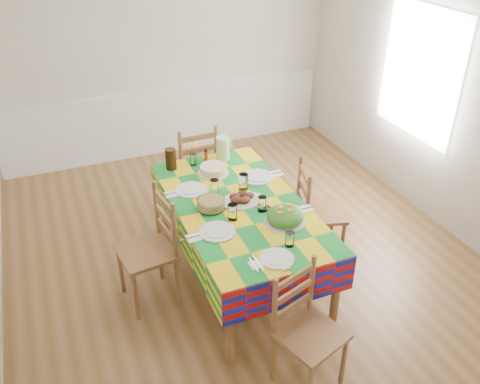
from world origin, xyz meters
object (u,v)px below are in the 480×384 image
at_px(meat_platter, 242,199).
at_px(chair_near, 306,331).
at_px(dining_table, 239,212).
at_px(green_pitcher, 223,148).
at_px(chair_far, 195,168).
at_px(tea_pitcher, 171,159).
at_px(chair_right, 317,212).
at_px(chair_left, 151,250).

height_order(meat_platter, chair_near, chair_near).
bearing_deg(meat_platter, chair_near, -92.11).
height_order(dining_table, green_pitcher, green_pitcher).
xyz_separation_m(chair_near, chair_far, (0.02, 2.59, 0.03)).
bearing_deg(chair_far, dining_table, 88.72).
distance_m(tea_pitcher, chair_near, 2.23).
distance_m(tea_pitcher, chair_right, 1.52).
height_order(tea_pitcher, chair_right, same).
bearing_deg(chair_near, chair_right, 39.10).
distance_m(chair_near, chair_right, 1.55).
bearing_deg(dining_table, chair_left, 179.59).
relative_size(dining_table, chair_near, 2.08).
bearing_deg(dining_table, chair_right, 0.92).
xyz_separation_m(dining_table, green_pitcher, (0.18, 0.87, 0.21)).
relative_size(meat_platter, chair_near, 0.40).
height_order(chair_far, chair_left, chair_left).
relative_size(meat_platter, tea_pitcher, 1.86).
height_order(chair_near, chair_left, chair_left).
bearing_deg(chair_far, meat_platter, 90.27).
distance_m(green_pitcher, chair_right, 1.15).
bearing_deg(dining_table, chair_far, 89.95).
bearing_deg(meat_platter, tea_pitcher, 115.71).
xyz_separation_m(chair_near, chair_left, (-0.80, 1.30, 0.04)).
bearing_deg(chair_left, green_pitcher, 124.12).
bearing_deg(tea_pitcher, chair_near, -80.64).
height_order(green_pitcher, chair_right, green_pitcher).
bearing_deg(tea_pitcher, dining_table, -66.82).
relative_size(meat_platter, green_pitcher, 1.67).
xyz_separation_m(dining_table, chair_right, (0.82, 0.01, -0.21)).
xyz_separation_m(meat_platter, chair_far, (-0.03, 1.27, -0.31)).
bearing_deg(green_pitcher, tea_pitcher, -179.23).
height_order(meat_platter, chair_far, chair_far).
xyz_separation_m(meat_platter, tea_pitcher, (-0.41, 0.84, 0.08)).
bearing_deg(chair_far, tea_pitcher, 47.54).
height_order(green_pitcher, chair_far, chair_far).
xyz_separation_m(green_pitcher, chair_left, (-1.00, -0.87, -0.40)).
bearing_deg(chair_left, dining_table, 82.67).
height_order(chair_near, chair_far, chair_far).
relative_size(green_pitcher, chair_right, 0.23).
distance_m(meat_platter, chair_right, 0.85).
height_order(meat_platter, green_pitcher, green_pitcher).
xyz_separation_m(tea_pitcher, chair_left, (-0.45, -0.86, -0.38)).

